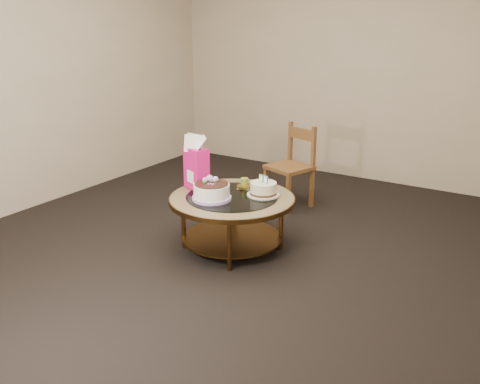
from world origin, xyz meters
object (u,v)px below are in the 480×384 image
Objects in this scene: decorated_cake at (212,192)px; gift_bag at (196,163)px; cream_cake at (263,189)px; coffee_table at (232,205)px; dining_chair at (292,166)px.

gift_bag is at bearing 148.33° from decorated_cake.
cream_cake is at bearing 36.47° from gift_bag.
decorated_cake reaches higher than coffee_table.
dining_chair reaches higher than coffee_table.
decorated_cake is at bearing -9.35° from gift_bag.
coffee_table is 1.24× the size of dining_chair.
cream_cake is at bearing 37.96° from coffee_table.
decorated_cake is (-0.09, -0.15, 0.14)m from coffee_table.
gift_bag is (-0.27, 0.16, 0.16)m from decorated_cake.
coffee_table is at bearing 19.93° from gift_bag.
decorated_cake is 0.38× the size of dining_chair.
decorated_cake is at bearing -119.76° from cream_cake.
coffee_table is 3.84× the size of cream_cake.
gift_bag is at bearing 177.61° from coffee_table.
gift_bag reaches higher than coffee_table.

